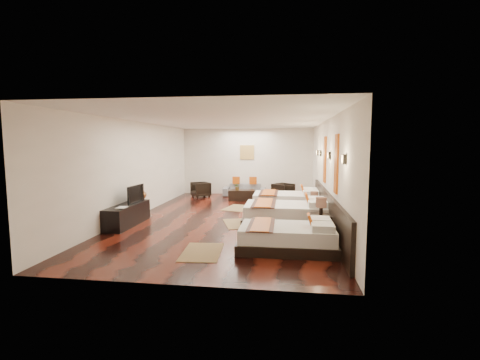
# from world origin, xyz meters

# --- Properties ---
(floor) EXTENTS (5.50, 9.50, 0.01)m
(floor) POSITION_xyz_m (0.00, 0.00, 0.00)
(floor) COLOR black
(floor) RESTS_ON ground
(ceiling) EXTENTS (5.50, 9.50, 0.01)m
(ceiling) POSITION_xyz_m (0.00, 0.00, 2.80)
(ceiling) COLOR white
(ceiling) RESTS_ON floor
(back_wall) EXTENTS (5.50, 0.01, 2.80)m
(back_wall) POSITION_xyz_m (0.00, 4.75, 1.40)
(back_wall) COLOR silver
(back_wall) RESTS_ON floor
(left_wall) EXTENTS (0.01, 9.50, 2.80)m
(left_wall) POSITION_xyz_m (-2.75, 0.00, 1.40)
(left_wall) COLOR silver
(left_wall) RESTS_ON floor
(right_wall) EXTENTS (0.01, 9.50, 2.80)m
(right_wall) POSITION_xyz_m (2.75, 0.00, 1.40)
(right_wall) COLOR silver
(right_wall) RESTS_ON floor
(headboard_panel) EXTENTS (0.08, 6.60, 0.90)m
(headboard_panel) POSITION_xyz_m (2.71, -0.80, 0.45)
(headboard_panel) COLOR black
(headboard_panel) RESTS_ON floor
(bed_near) EXTENTS (1.96, 1.23, 0.75)m
(bed_near) POSITION_xyz_m (1.69, -2.76, 0.26)
(bed_near) COLOR black
(bed_near) RESTS_ON floor
(bed_mid) EXTENTS (2.27, 1.43, 0.87)m
(bed_mid) POSITION_xyz_m (1.70, -0.65, 0.30)
(bed_mid) COLOR black
(bed_mid) RESTS_ON floor
(bed_far) EXTENTS (2.20, 1.38, 0.84)m
(bed_far) POSITION_xyz_m (1.70, 1.46, 0.29)
(bed_far) COLOR black
(bed_far) RESTS_ON floor
(nightstand_a) EXTENTS (0.47, 0.47, 0.92)m
(nightstand_a) POSITION_xyz_m (2.44, -1.72, 0.32)
(nightstand_a) COLOR black
(nightstand_a) RESTS_ON floor
(nightstand_b) EXTENTS (0.40, 0.40, 0.79)m
(nightstand_b) POSITION_xyz_m (2.44, 0.18, 0.28)
(nightstand_b) COLOR black
(nightstand_b) RESTS_ON floor
(jute_mat_near) EXTENTS (0.83, 1.25, 0.01)m
(jute_mat_near) POSITION_xyz_m (0.01, -3.17, 0.01)
(jute_mat_near) COLOR olive
(jute_mat_near) RESTS_ON floor
(jute_mat_mid) EXTENTS (1.08, 1.37, 0.01)m
(jute_mat_mid) POSITION_xyz_m (0.41, -0.69, 0.01)
(jute_mat_mid) COLOR olive
(jute_mat_mid) RESTS_ON floor
(jute_mat_far) EXTENTS (1.01, 1.34, 0.01)m
(jute_mat_far) POSITION_xyz_m (0.04, 1.54, 0.01)
(jute_mat_far) COLOR olive
(jute_mat_far) RESTS_ON floor
(tv_console) EXTENTS (0.50, 1.80, 0.55)m
(tv_console) POSITION_xyz_m (-2.50, -1.22, 0.28)
(tv_console) COLOR black
(tv_console) RESTS_ON floor
(tv) EXTENTS (0.15, 0.84, 0.48)m
(tv) POSITION_xyz_m (-2.45, -0.96, 0.79)
(tv) COLOR black
(tv) RESTS_ON tv_console
(book) EXTENTS (0.25, 0.33, 0.03)m
(book) POSITION_xyz_m (-2.50, -1.74, 0.56)
(book) COLOR black
(book) RESTS_ON tv_console
(figurine) EXTENTS (0.39, 0.39, 0.37)m
(figurine) POSITION_xyz_m (-2.50, -0.40, 0.74)
(figurine) COLOR brown
(figurine) RESTS_ON tv_console
(sofa) EXTENTS (1.73, 0.68, 0.51)m
(sofa) POSITION_xyz_m (-0.04, 4.19, 0.25)
(sofa) COLOR slate
(sofa) RESTS_ON floor
(armchair_left) EXTENTS (0.93, 0.93, 0.61)m
(armchair_left) POSITION_xyz_m (-1.78, 3.72, 0.31)
(armchair_left) COLOR black
(armchair_left) RESTS_ON floor
(armchair_right) EXTENTS (0.96, 0.96, 0.63)m
(armchair_right) POSITION_xyz_m (1.55, 3.59, 0.31)
(armchair_right) COLOR black
(armchair_right) RESTS_ON floor
(coffee_table) EXTENTS (1.07, 0.67, 0.40)m
(coffee_table) POSITION_xyz_m (-0.04, 3.14, 0.20)
(coffee_table) COLOR black
(coffee_table) RESTS_ON floor
(table_plant) EXTENTS (0.29, 0.27, 0.27)m
(table_plant) POSITION_xyz_m (-0.18, 3.08, 0.53)
(table_plant) COLOR #246120
(table_plant) RESTS_ON coffee_table
(orange_panel_a) EXTENTS (0.04, 0.40, 1.30)m
(orange_panel_a) POSITION_xyz_m (2.73, -1.90, 1.70)
(orange_panel_a) COLOR #D86014
(orange_panel_a) RESTS_ON right_wall
(orange_panel_b) EXTENTS (0.04, 0.40, 1.30)m
(orange_panel_b) POSITION_xyz_m (2.73, 0.30, 1.70)
(orange_panel_b) COLOR #D86014
(orange_panel_b) RESTS_ON right_wall
(sconce_near) EXTENTS (0.07, 0.12, 0.18)m
(sconce_near) POSITION_xyz_m (2.70, -3.00, 1.85)
(sconce_near) COLOR black
(sconce_near) RESTS_ON right_wall
(sconce_mid) EXTENTS (0.07, 0.12, 0.18)m
(sconce_mid) POSITION_xyz_m (2.70, -0.80, 1.85)
(sconce_mid) COLOR black
(sconce_mid) RESTS_ON right_wall
(sconce_far) EXTENTS (0.07, 0.12, 0.18)m
(sconce_far) POSITION_xyz_m (2.70, 1.40, 1.85)
(sconce_far) COLOR black
(sconce_far) RESTS_ON right_wall
(sconce_lounge) EXTENTS (0.07, 0.12, 0.18)m
(sconce_lounge) POSITION_xyz_m (2.70, 2.30, 1.85)
(sconce_lounge) COLOR black
(sconce_lounge) RESTS_ON right_wall
(gold_artwork) EXTENTS (0.60, 0.04, 0.60)m
(gold_artwork) POSITION_xyz_m (0.00, 4.73, 1.80)
(gold_artwork) COLOR #AD873F
(gold_artwork) RESTS_ON back_wall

